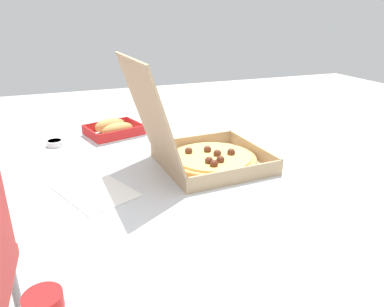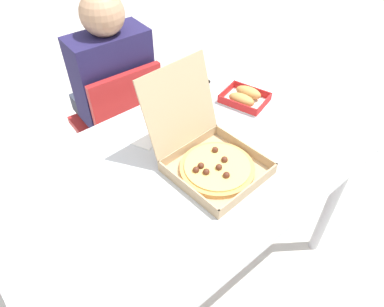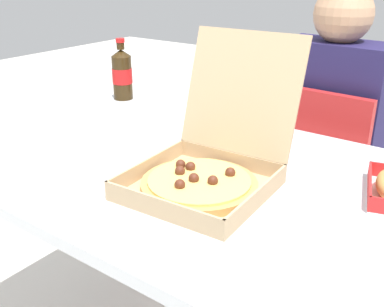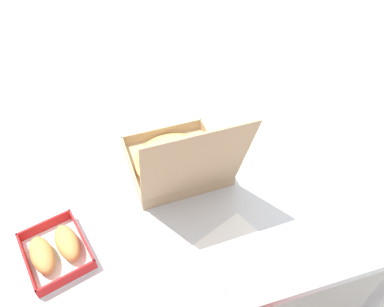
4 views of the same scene
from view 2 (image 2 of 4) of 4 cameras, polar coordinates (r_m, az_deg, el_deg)
ground_plane at (r=1.86m, az=-1.07°, el=-17.96°), size 10.00×10.00×0.00m
dining_table at (r=1.32m, az=-1.43°, el=-4.40°), size 1.33×0.82×0.73m
chair at (r=1.89m, az=-11.37°, el=4.88°), size 0.42×0.42×0.83m
diner_person at (r=1.81m, az=-13.17°, el=10.88°), size 0.37×0.42×1.15m
pizza_box_open at (r=1.23m, az=3.04°, el=-0.66°), size 0.32×0.40×0.33m
bread_side_box at (r=1.57m, az=8.61°, el=9.09°), size 0.20×0.22×0.06m
paper_menu at (r=1.43m, az=-7.34°, el=4.00°), size 0.25×0.22×0.00m
dipping_sauce_cup at (r=1.67m, az=2.23°, el=11.37°), size 0.06×0.06×0.02m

